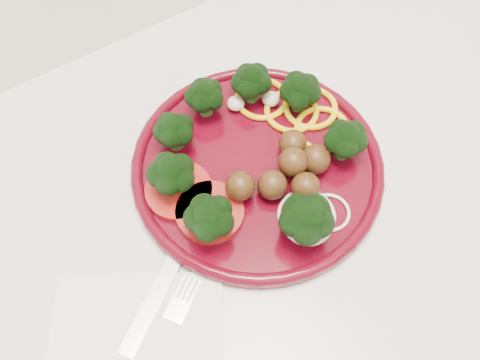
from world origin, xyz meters
TOP-DOWN VIEW (x-y plane):
  - plate at (0.21, 1.73)m, footprint 0.29×0.29m
  - napkin at (-0.01, 1.62)m, footprint 0.23×0.23m

SIDE VIEW (x-z plane):
  - napkin at x=-0.01m, z-range 0.90..0.90m
  - plate at x=0.21m, z-range 0.89..0.95m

